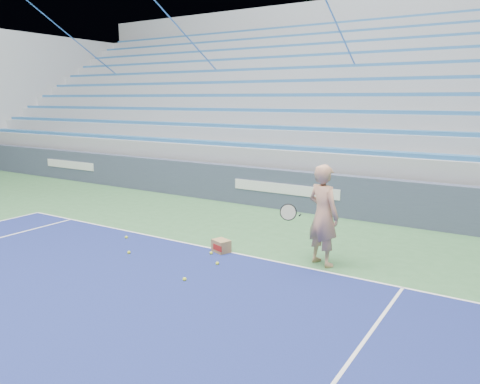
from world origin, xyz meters
name	(u,v)px	position (x,y,z in m)	size (l,w,h in m)	color
sponsor_barrier	(287,190)	(0.00, 15.88, 0.55)	(30.00, 0.32, 1.10)	#3D455C
bleachers	(357,117)	(0.00, 21.60, 2.36)	(31.00, 9.15, 7.30)	#989BA0
tennis_player	(323,215)	(2.55, 12.24, 0.94)	(1.01, 0.96, 1.88)	tan
ball_box	(221,246)	(0.58, 11.81, 0.13)	(0.41, 0.37, 0.26)	#9B774B
tennis_ball_0	(129,252)	(-0.91, 10.74, 0.03)	(0.07, 0.07, 0.07)	#DDF131
tennis_ball_1	(211,253)	(0.49, 11.58, 0.03)	(0.07, 0.07, 0.07)	#DDF131
tennis_ball_2	(217,263)	(0.93, 11.16, 0.03)	(0.07, 0.07, 0.07)	#DDF131
tennis_ball_3	(126,237)	(-1.71, 11.46, 0.03)	(0.07, 0.07, 0.07)	#DDF131
tennis_ball_4	(185,279)	(0.91, 10.23, 0.03)	(0.07, 0.07, 0.07)	#DDF131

